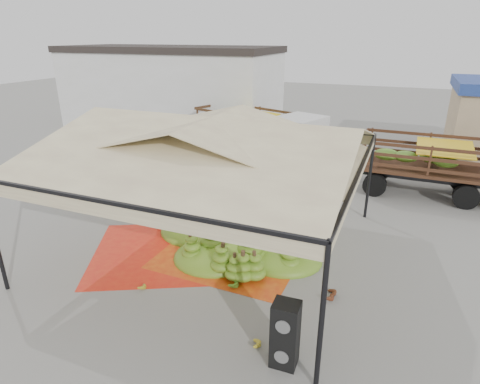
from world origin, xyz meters
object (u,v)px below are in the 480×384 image
at_px(speaker_stack, 285,334).
at_px(vendor, 240,178).
at_px(banana_heap, 239,228).
at_px(truck_left, 262,129).
at_px(truck_right, 461,163).

xyz_separation_m(speaker_stack, vendor, (-4.06, 7.58, 0.16)).
bearing_deg(banana_heap, truck_left, 105.46).
bearing_deg(speaker_stack, truck_right, 69.09).
bearing_deg(truck_right, speaker_stack, -108.47).
bearing_deg(truck_left, speaker_stack, -48.06).
distance_m(speaker_stack, truck_left, 14.40).
distance_m(banana_heap, speaker_stack, 4.85).
bearing_deg(truck_left, vendor, -57.96).
xyz_separation_m(vendor, truck_right, (7.85, 3.37, 0.57)).
relative_size(speaker_stack, truck_left, 0.19).
distance_m(banana_heap, vendor, 3.80).
bearing_deg(vendor, truck_left, -66.82).
distance_m(speaker_stack, truck_right, 11.61).
bearing_deg(truck_right, vendor, -156.14).
distance_m(banana_heap, truck_left, 9.72).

